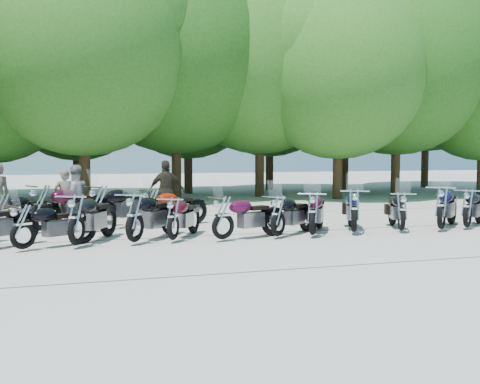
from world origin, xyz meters
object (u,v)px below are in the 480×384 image
object	(u,v)px
motorcycle_9	(354,209)
motorcycle_11	(442,206)
motorcycle_3	(76,218)
rider_1	(75,197)
motorcycle_15	(42,206)
motorcycle_17	(152,206)
motorcycle_4	(135,216)
motorcycle_12	(468,207)
motorcycle_2	(23,225)
motorcycle_5	(173,217)
motorcycle_16	(100,205)
motorcycle_6	(223,216)
motorcycle_14	(2,211)
rider_2	(166,191)
motorcycle_10	(402,210)
motorcycle_8	(313,212)
rider_3	(64,198)
motorcycle_7	(278,214)

from	to	relation	value
motorcycle_9	motorcycle_11	world-z (taller)	motorcycle_11
motorcycle_3	rider_1	xyz separation A→B (m)	(0.02, 3.48, 0.21)
motorcycle_15	motorcycle_17	distance (m)	2.88
motorcycle_4	motorcycle_12	distance (m)	9.06
motorcycle_2	motorcycle_5	world-z (taller)	motorcycle_5
motorcycle_2	motorcycle_16	world-z (taller)	motorcycle_16
motorcycle_6	motorcycle_14	size ratio (longest dim) A/B	1.00
rider_2	motorcycle_11	bearing A→B (deg)	144.12
motorcycle_5	rider_1	size ratio (longest dim) A/B	1.21
motorcycle_12	rider_1	bearing A→B (deg)	32.49
motorcycle_10	motorcycle_14	world-z (taller)	motorcycle_14
motorcycle_3	motorcycle_8	world-z (taller)	motorcycle_3
motorcycle_17	rider_2	world-z (taller)	rider_2
rider_1	motorcycle_3	bearing A→B (deg)	68.55
motorcycle_8	rider_1	bearing A→B (deg)	-1.64
motorcycle_16	rider_2	xyz separation A→B (m)	(2.12, 1.81, 0.24)
rider_3	motorcycle_17	bearing A→B (deg)	137.78
motorcycle_12	rider_3	xyz separation A→B (m)	(-10.61, 4.23, 0.18)
motorcycle_5	motorcycle_12	size ratio (longest dim) A/B	0.95
motorcycle_14	motorcycle_15	size ratio (longest dim) A/B	0.85
motorcycle_3	rider_3	bearing A→B (deg)	-59.09
motorcycle_2	motorcycle_11	size ratio (longest dim) A/B	0.82
motorcycle_2	motorcycle_15	world-z (taller)	motorcycle_15
rider_3	motorcycle_11	bearing A→B (deg)	145.89
rider_2	rider_1	bearing A→B (deg)	17.31
motorcycle_4	motorcycle_11	bearing A→B (deg)	-143.65
motorcycle_16	motorcycle_17	world-z (taller)	motorcycle_16
motorcycle_7	motorcycle_14	bearing A→B (deg)	29.30
motorcycle_2	motorcycle_11	world-z (taller)	motorcycle_11
motorcycle_4	motorcycle_6	distance (m)	2.06
motorcycle_11	motorcycle_12	distance (m)	0.96
motorcycle_3	motorcycle_10	distance (m)	8.25
motorcycle_7	motorcycle_8	distance (m)	0.90
motorcycle_11	motorcycle_10	bearing A→B (deg)	40.54
motorcycle_12	rider_1	distance (m)	10.92
motorcycle_12	rider_2	xyz separation A→B (m)	(-7.58, 4.45, 0.31)
motorcycle_6	motorcycle_16	bearing A→B (deg)	24.08
motorcycle_2	motorcycle_16	bearing A→B (deg)	-63.10
motorcycle_12	rider_2	distance (m)	8.79
rider_3	motorcycle_12	bearing A→B (deg)	148.46
motorcycle_3	motorcycle_14	world-z (taller)	motorcycle_3
motorcycle_9	motorcycle_10	size ratio (longest dim) A/B	1.10
motorcycle_3	motorcycle_17	xyz separation A→B (m)	(2.06, 2.72, -0.05)
motorcycle_15	rider_2	distance (m)	3.97
motorcycle_17	rider_3	world-z (taller)	rider_3
motorcycle_9	rider_3	xyz separation A→B (m)	(-7.14, 4.20, 0.14)
motorcycle_7	rider_1	xyz separation A→B (m)	(-4.75, 3.52, 0.28)
motorcycle_10	motorcycle_17	bearing A→B (deg)	-0.39
motorcycle_17	motorcycle_4	bearing A→B (deg)	138.36
motorcycle_14	rider_3	world-z (taller)	rider_3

